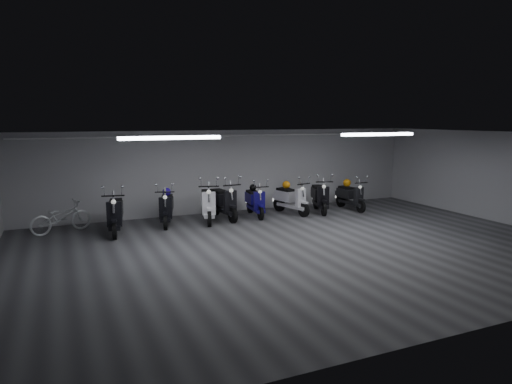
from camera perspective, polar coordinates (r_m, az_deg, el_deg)
name	(u,v)px	position (r m, az deg, el deg)	size (l,w,h in m)	color
floor	(302,248)	(11.53, 5.78, -6.95)	(14.00, 10.00, 0.01)	#3C3C3E
ceiling	(304,135)	(11.09, 6.01, 7.14)	(14.00, 10.00, 0.01)	gray
back_wall	(231,171)	(15.73, -3.14, 2.62)	(14.00, 0.01, 2.80)	#A8A8AA
front_wall	(473,242)	(7.40, 25.49, -5.71)	(14.00, 0.01, 2.80)	#A8A8AA
right_wall	(503,178)	(15.88, 28.47, 1.59)	(0.01, 10.00, 2.80)	#A8A8AA
fluor_strip_left	(171,138)	(10.93, -10.60, 6.67)	(2.40, 0.18, 0.08)	white
fluor_strip_right	(378,134)	(13.61, 15.00, 6.97)	(2.40, 0.18, 0.08)	white
conduit	(232,135)	(15.56, -3.07, 7.06)	(0.05, 0.05, 13.60)	white
scooter_0	(115,208)	(13.28, -17.17, -1.92)	(0.65, 1.96, 1.46)	black
scooter_1	(166,203)	(13.96, -11.11, -1.32)	(0.62, 1.85, 1.38)	black
scooter_2	(208,198)	(14.22, -6.03, -0.76)	(0.67, 2.02, 1.50)	white
scooter_3	(223,197)	(14.55, -4.11, -0.58)	(0.66, 1.97, 1.46)	black
scooter_4	(255,197)	(14.93, -0.11, -0.60)	(0.59, 1.76, 1.31)	navy
scooter_6	(291,194)	(15.34, 4.42, -0.28)	(0.61, 1.82, 1.35)	silver
scooter_7	(320,192)	(15.73, 8.00, 0.00)	(0.63, 1.90, 1.41)	black
scooter_9	(351,192)	(16.36, 11.76, 0.01)	(0.57, 1.72, 1.28)	black
bicycle	(61,214)	(13.94, -23.20, -2.50)	(0.60, 1.69, 1.10)	silver
helmet_0	(167,192)	(14.17, -11.08, 0.03)	(0.26, 0.26, 0.26)	#210D8F
helmet_1	(347,183)	(16.50, 11.29, 1.13)	(0.28, 0.28, 0.28)	orange
helmet_2	(253,188)	(15.12, -0.39, 0.56)	(0.23, 0.23, 0.23)	black
helmet_3	(286,185)	(15.48, 3.80, 0.91)	(0.26, 0.26, 0.26)	orange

